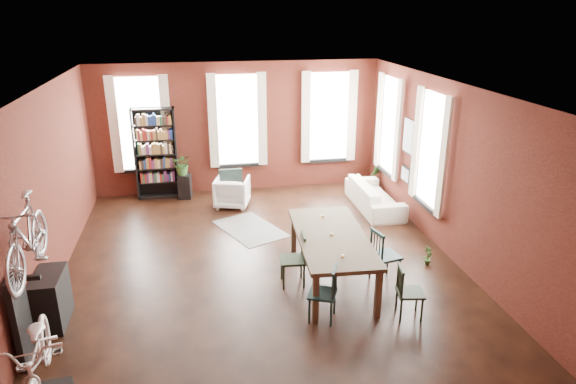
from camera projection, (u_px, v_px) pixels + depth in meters
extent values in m
plane|color=black|center=(264.00, 273.00, 9.05)|extent=(9.00, 9.00, 0.00)
cube|color=silver|center=(261.00, 91.00, 7.95)|extent=(7.00, 9.00, 0.04)
cube|color=#431610|center=(238.00, 128.00, 12.66)|extent=(7.00, 0.04, 3.20)
cube|color=#431610|center=(336.00, 363.00, 4.35)|extent=(7.00, 0.04, 3.20)
cube|color=#431610|center=(38.00, 202.00, 7.90)|extent=(0.04, 9.00, 3.20)
cube|color=#431610|center=(458.00, 176.00, 9.11)|extent=(0.04, 9.00, 3.20)
cube|color=white|center=(141.00, 124.00, 12.16)|extent=(1.00, 0.04, 2.20)
cube|color=beige|center=(140.00, 124.00, 12.10)|extent=(1.40, 0.06, 2.30)
cube|color=white|center=(237.00, 120.00, 12.56)|extent=(1.00, 0.04, 2.20)
cube|color=beige|center=(238.00, 121.00, 12.50)|extent=(1.40, 0.06, 2.30)
cube|color=white|center=(328.00, 117.00, 12.96)|extent=(1.00, 0.04, 2.20)
cube|color=beige|center=(329.00, 117.00, 12.89)|extent=(1.40, 0.06, 2.30)
cube|color=white|center=(432.00, 150.00, 9.96)|extent=(0.04, 1.00, 2.20)
cube|color=beige|center=(429.00, 150.00, 9.94)|extent=(0.06, 1.40, 2.30)
cube|color=white|center=(391.00, 126.00, 11.99)|extent=(0.04, 1.00, 2.20)
cube|color=beige|center=(388.00, 126.00, 11.97)|extent=(0.06, 1.40, 2.30)
cube|color=black|center=(409.00, 137.00, 10.97)|extent=(0.04, 0.55, 0.75)
cube|color=black|center=(406.00, 175.00, 11.26)|extent=(0.04, 0.45, 0.35)
cube|color=brown|center=(331.00, 258.00, 8.68)|extent=(1.27, 2.55, 0.85)
cube|color=#163231|center=(322.00, 293.00, 7.60)|extent=(0.53, 0.53, 0.87)
cube|color=#1E2E1B|center=(293.00, 259.00, 8.57)|extent=(0.45, 0.45, 0.91)
cube|color=black|center=(410.00, 292.00, 7.67)|extent=(0.44, 0.44, 0.83)
cube|color=#1A393A|center=(385.00, 256.00, 8.67)|extent=(0.52, 0.52, 0.94)
cube|color=black|center=(156.00, 154.00, 12.30)|extent=(1.00, 0.32, 2.20)
imported|color=white|center=(232.00, 191.00, 11.95)|extent=(0.91, 0.88, 0.77)
imported|color=beige|center=(375.00, 192.00, 11.82)|extent=(0.61, 2.08, 0.81)
cube|color=black|center=(250.00, 229.00, 10.83)|extent=(1.57, 1.87, 0.01)
cube|color=black|center=(21.00, 320.00, 6.58)|extent=(0.16, 0.60, 1.30)
cube|color=black|center=(51.00, 299.00, 7.52)|extent=(0.40, 0.80, 0.80)
cube|color=black|center=(185.00, 186.00, 12.48)|extent=(0.34, 0.34, 0.60)
imported|color=#2F5C25|center=(374.00, 184.00, 13.10)|extent=(0.41, 0.70, 0.31)
imported|color=#325B24|center=(427.00, 262.00, 9.32)|extent=(0.33, 0.41, 0.13)
imported|color=silver|center=(32.00, 325.00, 5.70)|extent=(0.83, 1.11, 1.93)
imported|color=#A5A8AD|center=(21.00, 212.00, 6.12)|extent=(0.47, 1.00, 1.66)
imported|color=#2E5C24|center=(183.00, 166.00, 12.32)|extent=(0.56, 0.61, 0.41)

